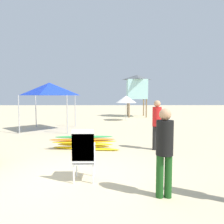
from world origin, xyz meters
TOP-DOWN VIEW (x-y plane):
  - ground at (0.00, 0.00)m, footprint 80.00×80.00m
  - stacked_plastic_chairs at (0.46, -0.16)m, footprint 0.48×0.48m
  - surfboard_pile at (0.10, 2.74)m, footprint 2.55×0.78m
  - lifeguard_near_left at (2.07, -0.91)m, footprint 0.32×0.32m
  - lifeguard_near_right at (2.71, 2.62)m, footprint 0.32×0.32m
  - popup_canopy at (-2.36, 7.12)m, footprint 2.50×2.50m
  - lifeguard_tower at (3.56, 14.89)m, footprint 1.98×1.98m
  - beach_umbrella_left at (2.31, 11.70)m, footprint 1.62×1.62m

SIDE VIEW (x-z plane):
  - ground at x=0.00m, z-range 0.00..0.00m
  - surfboard_pile at x=0.10m, z-range -0.01..0.47m
  - stacked_plastic_chairs at x=0.46m, z-range 0.10..1.30m
  - lifeguard_near_left at x=2.07m, z-range 0.13..1.82m
  - lifeguard_near_right at x=2.71m, z-range 0.14..1.91m
  - beach_umbrella_left at x=2.31m, z-range 0.70..2.67m
  - popup_canopy at x=-2.36m, z-range 0.98..3.66m
  - lifeguard_tower at x=3.56m, z-range 0.84..4.75m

